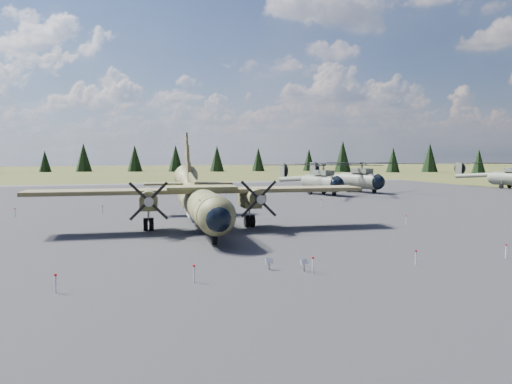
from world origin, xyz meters
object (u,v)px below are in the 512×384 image
object	(u,v)px
transport_plane	(199,197)
helicopter_far	(512,170)
helicopter_mid	(360,171)
helicopter_near	(321,173)

from	to	relation	value
transport_plane	helicopter_far	distance (m)	68.32
helicopter_mid	helicopter_far	bearing A→B (deg)	-18.66
helicopter_far	helicopter_mid	bearing A→B (deg)	163.95
helicopter_near	helicopter_far	xyz separation A→B (m)	(37.61, 2.46, 0.00)
transport_plane	helicopter_far	xyz separation A→B (m)	(61.24, 30.27, 0.76)
helicopter_mid	helicopter_far	size ratio (longest dim) A/B	1.04
helicopter_mid	helicopter_near	bearing A→B (deg)	-178.87
helicopter_near	helicopter_mid	distance (m)	8.31
transport_plane	helicopter_near	size ratio (longest dim) A/B	1.15
helicopter_near	helicopter_far	bearing A→B (deg)	-9.29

